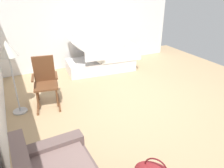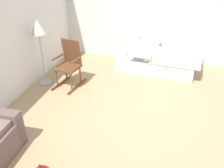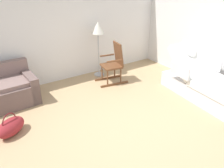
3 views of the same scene
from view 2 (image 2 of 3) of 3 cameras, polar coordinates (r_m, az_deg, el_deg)
The scene contains 5 objects.
ground_plane at distance 4.39m, azimuth 7.17°, elevation -8.73°, with size 7.27×7.27×0.00m, color tan.
side_wall at distance 6.57m, azimuth 11.93°, elevation 16.79°, with size 0.10×5.51×2.70m, color white.
hospital_bed at distance 6.17m, azimuth 10.68°, elevation 6.10°, with size 1.15×2.14×1.21m.
rocking_chair at distance 5.38m, azimuth -10.21°, elevation 4.76°, with size 0.83×0.59×1.05m.
floor_lamp at distance 5.31m, azimuth -17.31°, elevation 11.98°, with size 0.34×0.34×1.48m.
Camera 2 is at (-3.47, -0.36, 2.66)m, focal length 37.96 mm.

